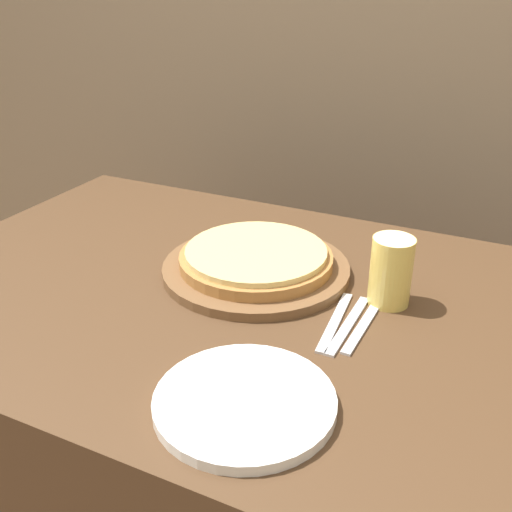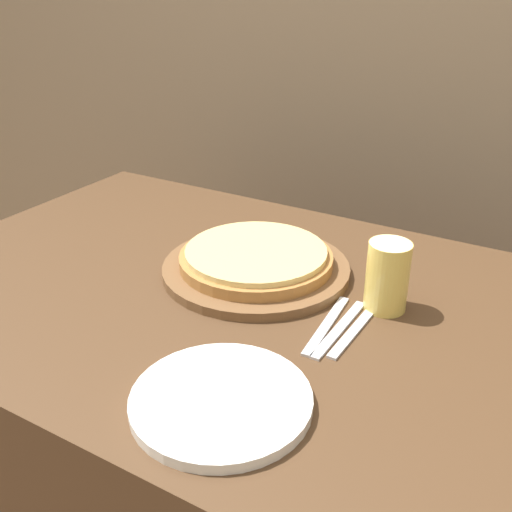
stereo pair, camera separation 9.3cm
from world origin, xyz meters
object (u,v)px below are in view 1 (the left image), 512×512
Objects in this scene: dinner_knife at (348,325)px; pizza_on_board at (256,263)px; dinner_plate at (245,402)px; fork at (335,322)px; beer_glass at (391,268)px; spoon at (361,328)px.

pizza_on_board is at bearing 154.73° from dinner_knife.
fork is (0.05, 0.28, -0.01)m from dinner_plate.
dinner_plate is 0.28m from fork.
dinner_plate is at bearing -99.30° from fork.
pizza_on_board is 0.29m from beer_glass.
fork is at bearing -27.78° from pizza_on_board.
dinner_knife is (-0.04, -0.11, -0.07)m from beer_glass.
fork is at bearing 180.00° from dinner_knife.
dinner_knife is (0.24, -0.11, -0.02)m from pizza_on_board.
dinner_knife is at bearing -180.00° from spoon.
pizza_on_board is at bearing -179.71° from beer_glass.
pizza_on_board is 0.29m from spoon.
pizza_on_board reaches higher than dinner_knife.
pizza_on_board is at bearing 152.22° from fork.
pizza_on_board is 0.27m from dinner_knife.
dinner_knife is at bearing -25.27° from pizza_on_board.
beer_glass reaches higher than fork.
dinner_knife is at bearing -0.00° from fork.
spoon is (0.05, 0.00, 0.00)m from fork.
fork is 1.18× the size of spoon.
fork is at bearing 180.00° from spoon.
dinner_knife is (0.02, -0.00, 0.00)m from fork.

